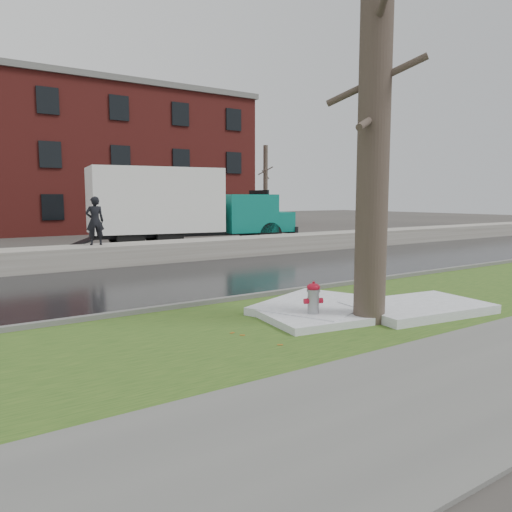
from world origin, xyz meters
TOP-DOWN VIEW (x-y plane):
  - ground at (0.00, 0.00)m, footprint 120.00×120.00m
  - verge at (0.00, -1.25)m, footprint 60.00×4.50m
  - road at (0.00, 4.50)m, footprint 60.00×7.00m
  - parking_lot at (0.00, 13.00)m, footprint 60.00×9.00m
  - curb at (0.00, 1.00)m, footprint 60.00×0.15m
  - snowbank at (0.00, 8.70)m, footprint 60.00×1.60m
  - brick_building at (2.00, 30.00)m, footprint 26.00×12.00m
  - bg_tree_right at (16.00, 24.00)m, footprint 1.40×1.62m
  - fire_hydrant at (-1.13, -1.53)m, footprint 0.39×0.36m
  - tree at (-0.25, -2.15)m, footprint 1.47×1.69m
  - box_truck at (3.09, 12.81)m, footprint 11.38×4.09m
  - worker at (-2.13, 8.90)m, footprint 0.67×0.48m
  - snow_patch_near at (-0.38, -0.81)m, footprint 3.15×2.82m
  - snow_patch_far at (-0.87, -1.54)m, footprint 2.42×1.91m
  - snow_patch_side at (1.22, -2.15)m, footprint 3.01×2.16m

SIDE VIEW (x-z plane):
  - ground at x=0.00m, z-range 0.00..0.00m
  - road at x=0.00m, z-range 0.00..0.03m
  - parking_lot at x=0.00m, z-range 0.00..0.03m
  - verge at x=0.00m, z-range 0.00..0.04m
  - curb at x=0.00m, z-range 0.00..0.14m
  - snow_patch_far at x=-0.87m, z-range 0.04..0.18m
  - snow_patch_near at x=-0.38m, z-range 0.04..0.20m
  - snow_patch_side at x=1.22m, z-range 0.04..0.22m
  - snowbank at x=0.00m, z-range 0.00..0.75m
  - fire_hydrant at x=-1.13m, z-range 0.07..0.84m
  - worker at x=-2.13m, z-range 0.75..2.44m
  - box_truck at x=3.09m, z-range 0.11..3.86m
  - bg_tree_right at x=16.00m, z-range 0.08..6.58m
  - tree at x=-0.25m, z-range 0.07..7.53m
  - brick_building at x=2.00m, z-range 0.00..10.00m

